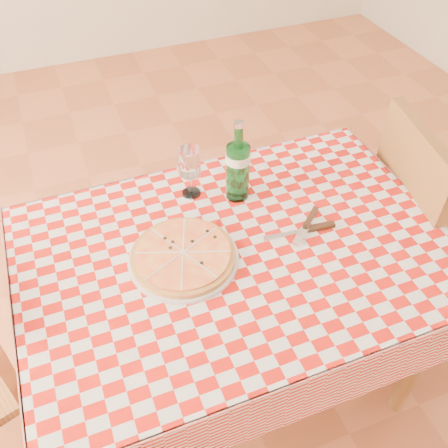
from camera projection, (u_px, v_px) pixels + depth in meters
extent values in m
plane|color=#AF5C38|center=(234.00, 376.00, 2.03)|extent=(6.00, 6.00, 0.00)
cube|color=brown|center=(237.00, 256.00, 1.51)|extent=(1.20, 0.80, 0.04)
cylinder|color=brown|center=(420.00, 356.00, 1.69)|extent=(0.06, 0.06, 0.71)
cylinder|color=brown|center=(67.00, 299.00, 1.86)|extent=(0.06, 0.06, 0.71)
cylinder|color=brown|center=(321.00, 225.00, 2.14)|extent=(0.06, 0.06, 0.71)
cube|color=#AB120A|center=(237.00, 251.00, 1.50)|extent=(1.30, 0.90, 0.01)
cube|color=brown|center=(438.00, 235.00, 1.94)|extent=(0.51, 0.51, 0.04)
cylinder|color=brown|center=(398.00, 318.00, 1.96)|extent=(0.04, 0.04, 0.45)
cylinder|color=brown|center=(362.00, 249.00, 2.22)|extent=(0.04, 0.04, 0.45)
cylinder|color=brown|center=(440.00, 238.00, 2.27)|extent=(0.04, 0.04, 0.45)
cube|color=brown|center=(407.00, 190.00, 1.73)|extent=(0.12, 0.44, 0.48)
cylinder|color=brown|center=(1.00, 362.00, 1.85)|extent=(0.03, 0.03, 0.40)
cylinder|color=brown|center=(39.00, 431.00, 1.67)|extent=(0.03, 0.03, 0.40)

